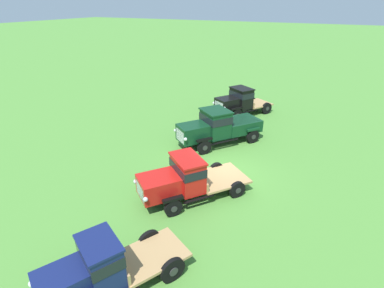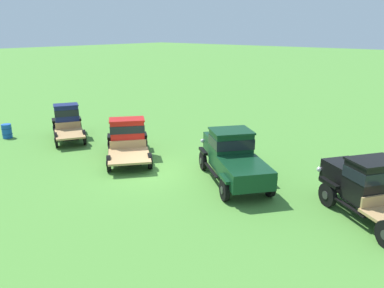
{
  "view_description": "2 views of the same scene",
  "coord_description": "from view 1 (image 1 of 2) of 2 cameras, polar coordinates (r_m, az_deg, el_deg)",
  "views": [
    {
      "loc": [
        -12.66,
        -4.53,
        8.18
      ],
      "look_at": [
        0.68,
        2.14,
        1.0
      ],
      "focal_mm": 28.0,
      "sensor_mm": 36.0,
      "label": 1
    },
    {
      "loc": [
        12.21,
        -11.27,
        6.49
      ],
      "look_at": [
        0.68,
        2.14,
        1.0
      ],
      "focal_mm": 35.0,
      "sensor_mm": 36.0,
      "label": 2
    }
  ],
  "objects": [
    {
      "name": "ground_plane",
      "position": [
        15.74,
        5.9,
        -5.75
      ],
      "size": [
        240.0,
        240.0,
        0.0
      ],
      "primitive_type": "plane",
      "color": "#518E38"
    },
    {
      "name": "vintage_truck_far_side",
      "position": [
        23.66,
        8.88,
        8.07
      ],
      "size": [
        4.93,
        4.03,
        2.14
      ],
      "color": "black",
      "rests_on": "ground"
    },
    {
      "name": "vintage_truck_midrow_center",
      "position": [
        18.62,
        5.12,
        3.4
      ],
      "size": [
        5.36,
        4.6,
        2.23
      ],
      "color": "black",
      "rests_on": "ground"
    },
    {
      "name": "vintage_truck_foreground_near",
      "position": [
        9.86,
        -17.54,
        -21.9
      ],
      "size": [
        4.71,
        3.42,
        2.08
      ],
      "color": "black",
      "rests_on": "ground"
    },
    {
      "name": "vintage_truck_second_in_line",
      "position": [
        13.37,
        -1.77,
        -6.59
      ],
      "size": [
        5.12,
        4.57,
        2.03
      ],
      "color": "black",
      "rests_on": "ground"
    }
  ]
}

